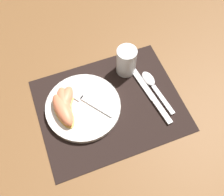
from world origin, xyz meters
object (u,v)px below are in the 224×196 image
object	(u,v)px
plate	(83,107)
fork	(84,100)
juice_glass	(126,62)
citrus_wedge_1	(64,105)
knife	(151,96)
citrus_wedge_2	(63,110)
citrus_wedge_0	(65,101)
spoon	(152,84)

from	to	relation	value
plate	fork	size ratio (longest dim) A/B	1.41
juice_glass	citrus_wedge_1	size ratio (longest dim) A/B	0.75
knife	citrus_wedge_2	distance (m)	0.28
citrus_wedge_1	juice_glass	bearing A→B (deg)	17.24
juice_glass	fork	bearing A→B (deg)	-157.80
knife	citrus_wedge_2	world-z (taller)	citrus_wedge_2
plate	citrus_wedge_0	xyz separation A→B (m)	(-0.05, 0.03, 0.02)
fork	citrus_wedge_1	bearing A→B (deg)	-177.13
spoon	juice_glass	bearing A→B (deg)	124.76
citrus_wedge_1	fork	bearing A→B (deg)	2.87
knife	fork	distance (m)	0.21
citrus_wedge_1	knife	bearing A→B (deg)	-10.59
plate	fork	distance (m)	0.02
plate	spoon	bearing A→B (deg)	0.45
fork	citrus_wedge_0	bearing A→B (deg)	170.67
plate	citrus_wedge_0	size ratio (longest dim) A/B	2.06
fork	citrus_wedge_2	bearing A→B (deg)	-164.70
juice_glass	fork	distance (m)	0.18
spoon	fork	xyz separation A→B (m)	(-0.23, 0.02, 0.01)
knife	citrus_wedge_1	bearing A→B (deg)	169.41
juice_glass	citrus_wedge_1	distance (m)	0.24
citrus_wedge_2	citrus_wedge_0	bearing A→B (deg)	63.94
juice_glass	citrus_wedge_0	world-z (taller)	juice_glass
fork	knife	bearing A→B (deg)	-14.55
juice_glass	citrus_wedge_0	distance (m)	0.23
knife	juice_glass	bearing A→B (deg)	107.25
plate	citrus_wedge_0	bearing A→B (deg)	150.53
knife	spoon	world-z (taller)	spoon
knife	fork	xyz separation A→B (m)	(-0.21, 0.05, 0.02)
citrus_wedge_0	knife	bearing A→B (deg)	-13.46
fork	citrus_wedge_2	xyz separation A→B (m)	(-0.07, -0.02, 0.01)
citrus_wedge_1	citrus_wedge_2	xyz separation A→B (m)	(-0.01, -0.02, 0.00)
spoon	citrus_wedge_0	bearing A→B (deg)	174.98
plate	spoon	world-z (taller)	plate
fork	citrus_wedge_2	world-z (taller)	citrus_wedge_2
citrus_wedge_0	citrus_wedge_1	bearing A→B (deg)	-120.90
juice_glass	fork	world-z (taller)	juice_glass
spoon	citrus_wedge_2	bearing A→B (deg)	-179.35
fork	citrus_wedge_0	world-z (taller)	citrus_wedge_0
knife	spoon	size ratio (longest dim) A/B	1.31
spoon	citrus_wedge_2	size ratio (longest dim) A/B	1.40
spoon	citrus_wedge_2	xyz separation A→B (m)	(-0.30, -0.00, 0.03)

